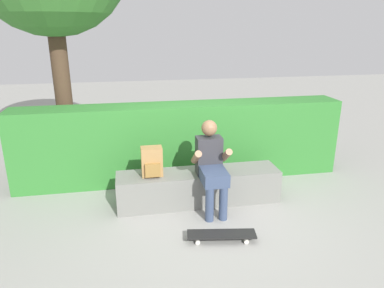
{
  "coord_description": "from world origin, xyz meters",
  "views": [
    {
      "loc": [
        -0.93,
        -4.1,
        2.4
      ],
      "look_at": [
        -0.06,
        0.55,
        0.81
      ],
      "focal_mm": 33.37,
      "sensor_mm": 36.0,
      "label": 1
    }
  ],
  "objects_px": {
    "bench_main": "(199,187)",
    "skateboard_near_person": "(222,235)",
    "person_skater": "(211,164)",
    "backpack_on_bench": "(152,162)"
  },
  "relations": [
    {
      "from": "person_skater",
      "to": "backpack_on_bench",
      "type": "xyz_separation_m",
      "value": [
        -0.76,
        0.21,
        -0.0
      ]
    },
    {
      "from": "bench_main",
      "to": "person_skater",
      "type": "relative_size",
      "value": 1.87
    },
    {
      "from": "person_skater",
      "to": "skateboard_near_person",
      "type": "xyz_separation_m",
      "value": [
        -0.05,
        -0.77,
        -0.58
      ]
    },
    {
      "from": "person_skater",
      "to": "backpack_on_bench",
      "type": "distance_m",
      "value": 0.79
    },
    {
      "from": "skateboard_near_person",
      "to": "bench_main",
      "type": "bearing_deg",
      "value": 94.11
    },
    {
      "from": "bench_main",
      "to": "skateboard_near_person",
      "type": "bearing_deg",
      "value": -85.89
    },
    {
      "from": "bench_main",
      "to": "person_skater",
      "type": "bearing_deg",
      "value": -60.72
    },
    {
      "from": "bench_main",
      "to": "skateboard_near_person",
      "type": "relative_size",
      "value": 2.75
    },
    {
      "from": "person_skater",
      "to": "skateboard_near_person",
      "type": "relative_size",
      "value": 1.47
    },
    {
      "from": "skateboard_near_person",
      "to": "backpack_on_bench",
      "type": "distance_m",
      "value": 1.34
    }
  ]
}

